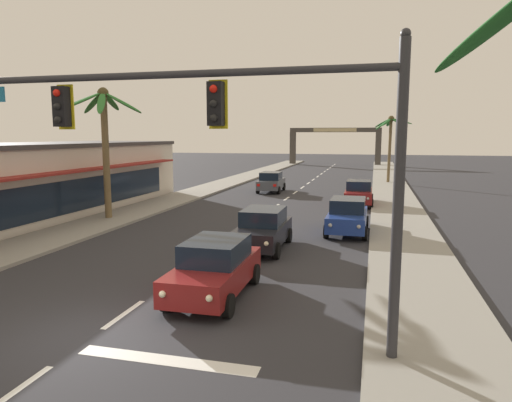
{
  "coord_description": "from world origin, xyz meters",
  "views": [
    {
      "loc": [
        6.29,
        -8.97,
        4.69
      ],
      "look_at": [
        1.94,
        8.0,
        2.2
      ],
      "focal_mm": 32.33,
      "sensor_mm": 36.0,
      "label": 1
    }
  ],
  "objects": [
    {
      "name": "sedan_third_in_queue",
      "position": [
        1.9,
        9.32,
        0.85
      ],
      "size": [
        2.0,
        4.47,
        1.68
      ],
      "color": "black",
      "rests_on": "ground"
    },
    {
      "name": "town_gateway_arch",
      "position": [
        0.0,
        66.48,
        3.9
      ],
      "size": [
        14.53,
        0.9,
        5.94
      ],
      "color": "#423D38",
      "rests_on": "ground"
    },
    {
      "name": "sedan_parked_mid_kerb",
      "position": [
        5.13,
        13.43,
        0.85
      ],
      "size": [
        1.97,
        4.46,
        1.68
      ],
      "color": "navy",
      "rests_on": "ground"
    },
    {
      "name": "sidewalk_left",
      "position": [
        -7.8,
        20.0,
        0.07
      ],
      "size": [
        3.2,
        110.0,
        0.14
      ],
      "primitive_type": "cube",
      "color": "gray",
      "rests_on": "ground"
    },
    {
      "name": "storefront_strip_left",
      "position": [
        -13.24,
        12.8,
        2.13
      ],
      "size": [
        8.1,
        26.61,
        4.25
      ],
      "color": "beige",
      "rests_on": "ground"
    },
    {
      "name": "ground_plane",
      "position": [
        0.0,
        0.0,
        0.0
      ],
      "size": [
        220.0,
        220.0,
        0.0
      ],
      "primitive_type": "plane",
      "color": "#2D2D33"
    },
    {
      "name": "palm_right_farthest",
      "position": [
        7.74,
        38.28,
        5.09
      ],
      "size": [
        3.69,
        3.82,
        6.62
      ],
      "color": "brown",
      "rests_on": "ground"
    },
    {
      "name": "lane_markings",
      "position": [
        0.42,
        19.89,
        0.0
      ],
      "size": [
        4.28,
        87.58,
        0.01
      ],
      "color": "silver",
      "rests_on": "ground"
    },
    {
      "name": "palm_left_second",
      "position": [
        -8.1,
        13.65,
        5.22
      ],
      "size": [
        4.54,
        4.55,
        7.28
      ],
      "color": "brown",
      "rests_on": "ground"
    },
    {
      "name": "sedan_parked_nearest_kerb",
      "position": [
        5.34,
        22.82,
        0.85
      ],
      "size": [
        1.98,
        4.47,
        1.68
      ],
      "color": "maroon",
      "rests_on": "ground"
    },
    {
      "name": "sedan_oncoming_far",
      "position": [
        -2.03,
        28.59,
        0.85
      ],
      "size": [
        2.09,
        4.51,
        1.68
      ],
      "color": "#4C515B",
      "rests_on": "ground"
    },
    {
      "name": "traffic_signal_mast",
      "position": [
        3.03,
        0.48,
        4.83
      ],
      "size": [
        11.5,
        0.41,
        6.7
      ],
      "color": "#2D2D33",
      "rests_on": "ground"
    },
    {
      "name": "sedan_lead_at_stop_bar",
      "position": [
        1.87,
        3.39,
        0.85
      ],
      "size": [
        1.97,
        4.46,
        1.68
      ],
      "color": "maroon",
      "rests_on": "ground"
    },
    {
      "name": "sidewalk_right",
      "position": [
        7.8,
        20.0,
        0.07
      ],
      "size": [
        3.2,
        110.0,
        0.14
      ],
      "primitive_type": "cube",
      "color": "gray",
      "rests_on": "ground"
    }
  ]
}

